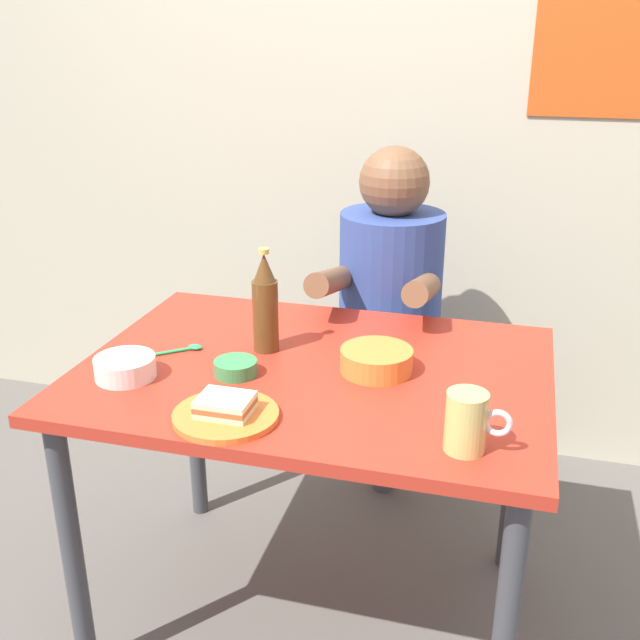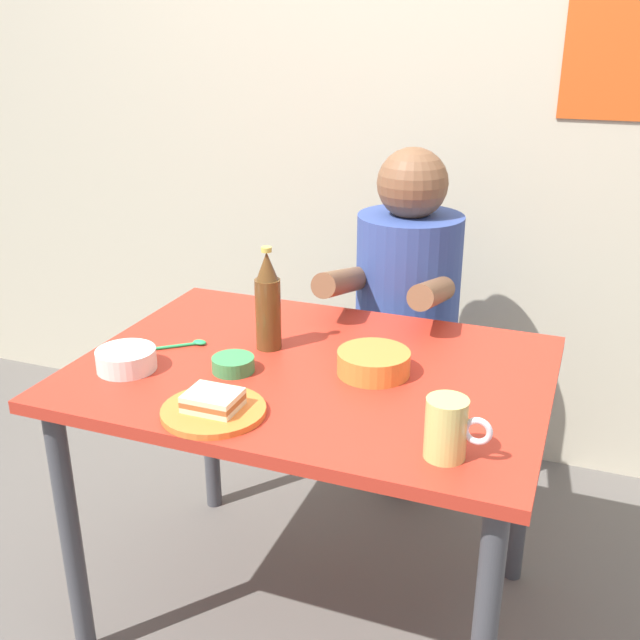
{
  "view_description": "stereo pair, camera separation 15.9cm",
  "coord_description": "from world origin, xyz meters",
  "px_view_note": "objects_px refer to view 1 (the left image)",
  "views": [
    {
      "loc": [
        0.44,
        -1.54,
        1.5
      ],
      "look_at": [
        0.0,
        0.05,
        0.84
      ],
      "focal_mm": 41.87,
      "sensor_mm": 36.0,
      "label": 1
    },
    {
      "loc": [
        0.59,
        -1.49,
        1.5
      ],
      "look_at": [
        0.0,
        0.05,
        0.84
      ],
      "focal_mm": 41.87,
      "sensor_mm": 36.0,
      "label": 2
    }
  ],
  "objects_px": {
    "plate_orange": "(226,416)",
    "beer_bottle": "(265,305)",
    "beer_mug": "(467,422)",
    "person_seated": "(390,279)",
    "dip_bowl_green": "(236,367)",
    "sandwich": "(225,405)",
    "stool": "(386,398)",
    "dining_table": "(315,401)"
  },
  "relations": [
    {
      "from": "dining_table",
      "to": "sandwich",
      "type": "height_order",
      "value": "sandwich"
    },
    {
      "from": "stool",
      "to": "dip_bowl_green",
      "type": "height_order",
      "value": "dip_bowl_green"
    },
    {
      "from": "person_seated",
      "to": "dip_bowl_green",
      "type": "height_order",
      "value": "person_seated"
    },
    {
      "from": "person_seated",
      "to": "beer_bottle",
      "type": "bearing_deg",
      "value": -110.87
    },
    {
      "from": "beer_mug",
      "to": "person_seated",
      "type": "bearing_deg",
      "value": 109.1
    },
    {
      "from": "plate_orange",
      "to": "beer_mug",
      "type": "distance_m",
      "value": 0.49
    },
    {
      "from": "dining_table",
      "to": "sandwich",
      "type": "xyz_separation_m",
      "value": [
        -0.11,
        -0.29,
        0.13
      ]
    },
    {
      "from": "dip_bowl_green",
      "to": "stool",
      "type": "bearing_deg",
      "value": 72.15
    },
    {
      "from": "sandwich",
      "to": "dip_bowl_green",
      "type": "bearing_deg",
      "value": 105.72
    },
    {
      "from": "person_seated",
      "to": "dining_table",
      "type": "bearing_deg",
      "value": -96.28
    },
    {
      "from": "sandwich",
      "to": "beer_mug",
      "type": "bearing_deg",
      "value": 1.12
    },
    {
      "from": "stool",
      "to": "beer_mug",
      "type": "distance_m",
      "value": 1.06
    },
    {
      "from": "dining_table",
      "to": "plate_orange",
      "type": "relative_size",
      "value": 5.0
    },
    {
      "from": "dip_bowl_green",
      "to": "person_seated",
      "type": "bearing_deg",
      "value": 71.88
    },
    {
      "from": "beer_mug",
      "to": "plate_orange",
      "type": "bearing_deg",
      "value": -178.88
    },
    {
      "from": "dip_bowl_green",
      "to": "sandwich",
      "type": "bearing_deg",
      "value": -74.28
    },
    {
      "from": "dining_table",
      "to": "beer_mug",
      "type": "bearing_deg",
      "value": -36.53
    },
    {
      "from": "person_seated",
      "to": "plate_orange",
      "type": "relative_size",
      "value": 3.27
    },
    {
      "from": "sandwich",
      "to": "beer_bottle",
      "type": "relative_size",
      "value": 0.42
    },
    {
      "from": "plate_orange",
      "to": "sandwich",
      "type": "relative_size",
      "value": 2.0
    },
    {
      "from": "plate_orange",
      "to": "beer_mug",
      "type": "height_order",
      "value": "beer_mug"
    },
    {
      "from": "beer_mug",
      "to": "beer_bottle",
      "type": "height_order",
      "value": "beer_bottle"
    },
    {
      "from": "plate_orange",
      "to": "beer_bottle",
      "type": "relative_size",
      "value": 0.84
    },
    {
      "from": "stool",
      "to": "dip_bowl_green",
      "type": "xyz_separation_m",
      "value": [
        -0.23,
        -0.72,
        0.41
      ]
    },
    {
      "from": "plate_orange",
      "to": "dip_bowl_green",
      "type": "bearing_deg",
      "value": 105.72
    },
    {
      "from": "sandwich",
      "to": "plate_orange",
      "type": "bearing_deg",
      "value": 180.0
    },
    {
      "from": "dining_table",
      "to": "person_seated",
      "type": "distance_m",
      "value": 0.63
    },
    {
      "from": "sandwich",
      "to": "stool",
      "type": "bearing_deg",
      "value": 79.2
    },
    {
      "from": "sandwich",
      "to": "beer_bottle",
      "type": "height_order",
      "value": "beer_bottle"
    },
    {
      "from": "stool",
      "to": "beer_bottle",
      "type": "bearing_deg",
      "value": -110.49
    },
    {
      "from": "person_seated",
      "to": "dip_bowl_green",
      "type": "relative_size",
      "value": 7.2
    },
    {
      "from": "beer_mug",
      "to": "beer_bottle",
      "type": "distance_m",
      "value": 0.63
    },
    {
      "from": "person_seated",
      "to": "beer_mug",
      "type": "relative_size",
      "value": 5.71
    },
    {
      "from": "stool",
      "to": "beer_bottle",
      "type": "relative_size",
      "value": 1.72
    },
    {
      "from": "plate_orange",
      "to": "beer_mug",
      "type": "bearing_deg",
      "value": 1.12
    },
    {
      "from": "dip_bowl_green",
      "to": "dining_table",
      "type": "bearing_deg",
      "value": 28.88
    },
    {
      "from": "dining_table",
      "to": "plate_orange",
      "type": "height_order",
      "value": "plate_orange"
    },
    {
      "from": "sandwich",
      "to": "dip_bowl_green",
      "type": "relative_size",
      "value": 1.1
    },
    {
      "from": "dining_table",
      "to": "beer_bottle",
      "type": "height_order",
      "value": "beer_bottle"
    },
    {
      "from": "dining_table",
      "to": "beer_mug",
      "type": "distance_m",
      "value": 0.5
    },
    {
      "from": "plate_orange",
      "to": "dining_table",
      "type": "bearing_deg",
      "value": 69.71
    },
    {
      "from": "stool",
      "to": "beer_mug",
      "type": "height_order",
      "value": "beer_mug"
    }
  ]
}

